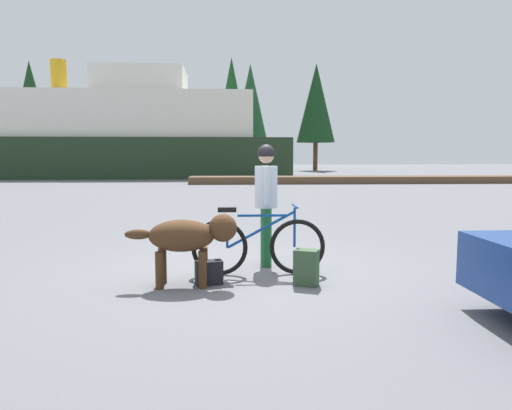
# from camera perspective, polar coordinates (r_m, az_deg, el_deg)

# --- Properties ---
(ground_plane) EXTENTS (160.00, 160.00, 0.00)m
(ground_plane) POSITION_cam_1_polar(r_m,az_deg,el_deg) (6.41, -0.95, -8.09)
(ground_plane) COLOR slate
(bicycle) EXTENTS (1.75, 0.44, 0.92)m
(bicycle) POSITION_cam_1_polar(r_m,az_deg,el_deg) (6.16, 0.21, -4.90)
(bicycle) COLOR black
(bicycle) RESTS_ON ground_plane
(person_cyclist) EXTENTS (0.32, 0.53, 1.72)m
(person_cyclist) POSITION_cam_1_polar(r_m,az_deg,el_deg) (6.63, 1.23, 1.46)
(person_cyclist) COLOR #19592D
(person_cyclist) RESTS_ON ground_plane
(dog) EXTENTS (1.33, 0.45, 0.87)m
(dog) POSITION_cam_1_polar(r_m,az_deg,el_deg) (5.68, -8.15, -3.86)
(dog) COLOR #472D19
(dog) RESTS_ON ground_plane
(backpack) EXTENTS (0.34, 0.29, 0.44)m
(backpack) POSITION_cam_1_polar(r_m,az_deg,el_deg) (5.75, 6.12, -7.54)
(backpack) COLOR #334C33
(backpack) RESTS_ON ground_plane
(handbag_pannier) EXTENTS (0.35, 0.25, 0.29)m
(handbag_pannier) POSITION_cam_1_polar(r_m,az_deg,el_deg) (5.81, -5.73, -8.14)
(handbag_pannier) COLOR black
(handbag_pannier) RESTS_ON ground_plane
(dock_pier) EXTENTS (19.99, 2.02, 0.40)m
(dock_pier) POSITION_cam_1_polar(r_m,az_deg,el_deg) (27.74, 13.01, 3.02)
(dock_pier) COLOR brown
(dock_pier) RESTS_ON ground_plane
(ferry_boat) EXTENTS (26.56, 7.79, 8.40)m
(ferry_boat) POSITION_cam_1_polar(r_m,az_deg,el_deg) (36.37, -17.56, 7.85)
(ferry_boat) COLOR #1E331E
(ferry_boat) RESTS_ON ground_plane
(pine_tree_far_left) EXTENTS (3.28, 3.28, 10.42)m
(pine_tree_far_left) POSITION_cam_1_polar(r_m,az_deg,el_deg) (49.99, -25.68, 11.49)
(pine_tree_far_left) COLOR #4C331E
(pine_tree_far_left) RESTS_ON ground_plane
(pine_tree_center) EXTENTS (3.48, 3.48, 11.64)m
(pine_tree_center) POSITION_cam_1_polar(r_m,az_deg,el_deg) (49.82, -2.96, 12.53)
(pine_tree_center) COLOR #4C331E
(pine_tree_center) RESTS_ON ground_plane
(pine_tree_far_right) EXTENTS (4.01, 4.01, 11.13)m
(pine_tree_far_right) POSITION_cam_1_polar(r_m,az_deg,el_deg) (50.59, 7.29, 12.13)
(pine_tree_far_right) COLOR #4C331E
(pine_tree_far_right) RESTS_ON ground_plane
(pine_tree_mid_back) EXTENTS (3.95, 3.95, 11.71)m
(pine_tree_mid_back) POSITION_cam_1_polar(r_m,az_deg,el_deg) (53.59, -0.68, 12.12)
(pine_tree_mid_back) COLOR #4C331E
(pine_tree_mid_back) RESTS_ON ground_plane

